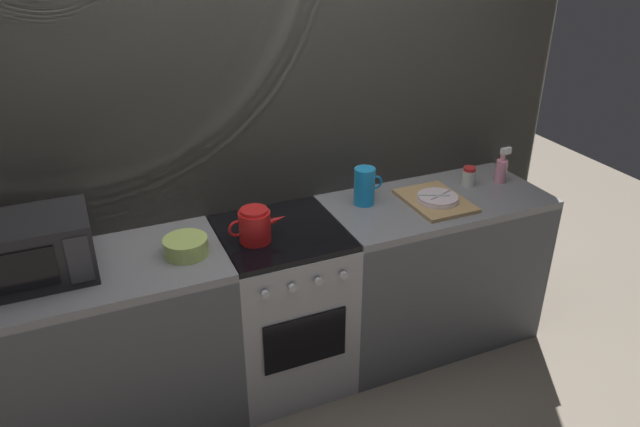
{
  "coord_description": "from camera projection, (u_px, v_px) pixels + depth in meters",
  "views": [
    {
      "loc": [
        -0.84,
        -2.42,
        2.3
      ],
      "look_at": [
        0.21,
        0.0,
        0.95
      ],
      "focal_mm": 33.7,
      "sensor_mm": 36.0,
      "label": 1
    }
  ],
  "objects": [
    {
      "name": "ground_plane",
      "position": [
        285.0,
        373.0,
        3.32
      ],
      "size": [
        8.0,
        8.0,
        0.0
      ],
      "primitive_type": "plane",
      "color": "#6B6054"
    },
    {
      "name": "back_wall",
      "position": [
        257.0,
        151.0,
        3.04
      ],
      "size": [
        3.6,
        0.05,
        2.4
      ],
      "color": "#B2AD9E",
      "rests_on": "ground_plane"
    },
    {
      "name": "counter_left",
      "position": [
        102.0,
        352.0,
        2.8
      ],
      "size": [
        1.2,
        0.6,
        0.9
      ],
      "color": "#515459",
      "rests_on": "ground_plane"
    },
    {
      "name": "stove_unit",
      "position": [
        283.0,
        307.0,
        3.12
      ],
      "size": [
        0.6,
        0.63,
        0.9
      ],
      "color": "#9E9EA3",
      "rests_on": "ground_plane"
    },
    {
      "name": "counter_right",
      "position": [
        431.0,
        269.0,
        3.44
      ],
      "size": [
        1.2,
        0.6,
        0.9
      ],
      "color": "#515459",
      "rests_on": "ground_plane"
    },
    {
      "name": "microwave",
      "position": [
        34.0,
        249.0,
        2.49
      ],
      "size": [
        0.46,
        0.35,
        0.27
      ],
      "color": "black",
      "rests_on": "counter_left"
    },
    {
      "name": "kettle",
      "position": [
        255.0,
        225.0,
        2.79
      ],
      "size": [
        0.28,
        0.15,
        0.17
      ],
      "color": "red",
      "rests_on": "stove_unit"
    },
    {
      "name": "mixing_bowl",
      "position": [
        186.0,
        246.0,
        2.7
      ],
      "size": [
        0.2,
        0.2,
        0.08
      ],
      "primitive_type": "cylinder",
      "color": "#B7D166",
      "rests_on": "counter_left"
    },
    {
      "name": "pitcher",
      "position": [
        365.0,
        186.0,
        3.13
      ],
      "size": [
        0.16,
        0.11,
        0.2
      ],
      "color": "#198CD8",
      "rests_on": "counter_right"
    },
    {
      "name": "dish_pile",
      "position": [
        436.0,
        200.0,
        3.18
      ],
      "size": [
        0.3,
        0.4,
        0.06
      ],
      "color": "tan",
      "rests_on": "counter_right"
    },
    {
      "name": "spice_jar",
      "position": [
        469.0,
        176.0,
        3.37
      ],
      "size": [
        0.08,
        0.08,
        0.1
      ],
      "color": "silver",
      "rests_on": "counter_right"
    },
    {
      "name": "spray_bottle",
      "position": [
        501.0,
        169.0,
        3.4
      ],
      "size": [
        0.08,
        0.06,
        0.2
      ],
      "color": "pink",
      "rests_on": "counter_right"
    }
  ]
}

